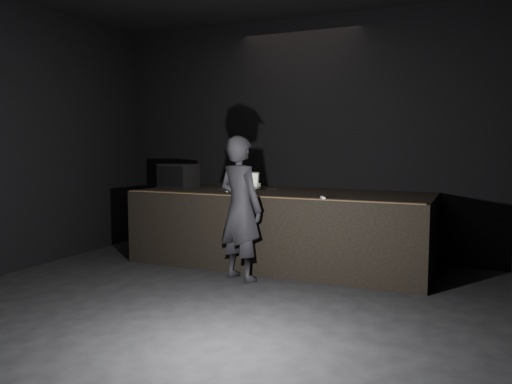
{
  "coord_description": "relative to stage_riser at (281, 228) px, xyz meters",
  "views": [
    {
      "loc": [
        2.44,
        -3.62,
        1.65
      ],
      "look_at": [
        -0.18,
        2.3,
        1.03
      ],
      "focal_mm": 35.0,
      "sensor_mm": 36.0,
      "label": 1
    }
  ],
  "objects": [
    {
      "name": "ground",
      "position": [
        0.0,
        -2.73,
        -0.5
      ],
      "size": [
        7.0,
        7.0,
        0.0
      ],
      "primitive_type": "plane",
      "color": "black",
      "rests_on": "ground"
    },
    {
      "name": "room_walls",
      "position": [
        0.0,
        -2.73,
        1.52
      ],
      "size": [
        6.1,
        7.1,
        3.52
      ],
      "color": "black",
      "rests_on": "ground"
    },
    {
      "name": "stage_riser",
      "position": [
        0.0,
        0.0,
        0.0
      ],
      "size": [
        4.0,
        1.5,
        1.0
      ],
      "primitive_type": "cube",
      "color": "black",
      "rests_on": "ground"
    },
    {
      "name": "riser_lip",
      "position": [
        0.0,
        -0.71,
        0.51
      ],
      "size": [
        3.92,
        0.1,
        0.01
      ],
      "primitive_type": "cube",
      "color": "brown",
      "rests_on": "stage_riser"
    },
    {
      "name": "stage_monitor",
      "position": [
        -1.67,
        0.03,
        0.68
      ],
      "size": [
        0.58,
        0.46,
        0.36
      ],
      "rotation": [
        0.0,
        0.0,
        -0.14
      ],
      "color": "black",
      "rests_on": "stage_riser"
    },
    {
      "name": "cable",
      "position": [
        -0.55,
        0.1,
        0.51
      ],
      "size": [
        0.79,
        0.37,
        0.02
      ],
      "primitive_type": "cylinder",
      "rotation": [
        0.0,
        1.57,
        0.43
      ],
      "color": "black",
      "rests_on": "stage_riser"
    },
    {
      "name": "laptop",
      "position": [
        -0.61,
        0.16,
        0.56
      ],
      "size": [
        0.41,
        0.38,
        0.25
      ],
      "rotation": [
        0.0,
        0.0,
        0.19
      ],
      "color": "silver",
      "rests_on": "stage_riser"
    },
    {
      "name": "beer_can",
      "position": [
        -0.69,
        -0.27,
        0.59
      ],
      "size": [
        0.08,
        0.08,
        0.18
      ],
      "color": "silver",
      "rests_on": "stage_riser"
    },
    {
      "name": "plastic_cup",
      "position": [
        -0.38,
        0.07,
        0.55
      ],
      "size": [
        0.08,
        0.08,
        0.1
      ],
      "primitive_type": "cylinder",
      "color": "white",
      "rests_on": "stage_riser"
    },
    {
      "name": "wii_remote",
      "position": [
        0.78,
        -0.65,
        0.51
      ],
      "size": [
        0.1,
        0.16,
        0.03
      ],
      "primitive_type": "cube",
      "rotation": [
        0.0,
        0.0,
        0.43
      ],
      "color": "white",
      "rests_on": "stage_riser"
    },
    {
      "name": "person",
      "position": [
        -0.16,
        -0.95,
        0.37
      ],
      "size": [
        0.74,
        0.61,
        1.75
      ],
      "primitive_type": "imported",
      "rotation": [
        0.0,
        0.0,
        2.79
      ],
      "color": "black",
      "rests_on": "ground"
    }
  ]
}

